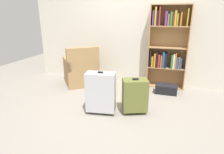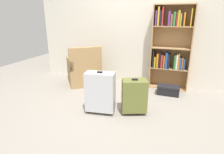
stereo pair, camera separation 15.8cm
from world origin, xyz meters
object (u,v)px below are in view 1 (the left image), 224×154
object	(u,v)px
bookshelf	(167,45)
suitcase_silver	(101,92)
armchair	(81,71)
mug	(97,86)
suitcase_olive	(135,95)
storage_box	(166,89)

from	to	relation	value
bookshelf	suitcase_silver	bearing A→B (deg)	-120.95
bookshelf	armchair	size ratio (longest dim) A/B	1.79
mug	suitcase_olive	distance (m)	1.34
armchair	mug	size ratio (longest dim) A/B	8.19
mug	storage_box	bearing A→B (deg)	5.54
armchair	bookshelf	bearing A→B (deg)	12.01
suitcase_olive	suitcase_silver	world-z (taller)	suitcase_silver
bookshelf	storage_box	distance (m)	0.94
armchair	storage_box	size ratio (longest dim) A/B	2.24
armchair	storage_box	distance (m)	1.93
bookshelf	mug	distance (m)	1.77
bookshelf	storage_box	bearing A→B (deg)	-81.76
bookshelf	suitcase_olive	world-z (taller)	bookshelf
bookshelf	suitcase_silver	world-z (taller)	bookshelf
suitcase_silver	suitcase_olive	bearing A→B (deg)	18.20
mug	suitcase_olive	size ratio (longest dim) A/B	0.20
storage_box	suitcase_silver	distance (m)	1.56
storage_box	mug	bearing A→B (deg)	-174.46
suitcase_silver	bookshelf	bearing A→B (deg)	59.05
suitcase_olive	mug	bearing A→B (deg)	139.74
bookshelf	suitcase_olive	size ratio (longest dim) A/B	2.95
mug	suitcase_silver	world-z (taller)	suitcase_silver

